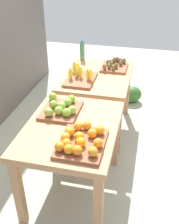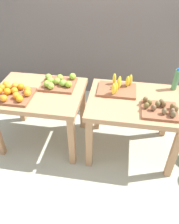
% 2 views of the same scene
% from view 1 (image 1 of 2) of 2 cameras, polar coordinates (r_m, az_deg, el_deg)
% --- Properties ---
extents(ground_plane, '(8.00, 8.00, 0.00)m').
position_cam_1_polar(ground_plane, '(3.26, -0.56, -8.60)').
color(ground_plane, '#B0B49D').
extents(display_table_left, '(1.04, 0.80, 0.77)m').
position_cam_1_polar(display_table_left, '(2.43, -3.74, -5.13)').
color(display_table_left, tan).
rests_on(display_table_left, ground_plane).
extents(display_table_right, '(1.04, 0.80, 0.77)m').
position_cam_1_polar(display_table_right, '(3.36, 1.61, 6.10)').
color(display_table_right, tan).
rests_on(display_table_right, ground_plane).
extents(orange_bin, '(0.45, 0.38, 0.11)m').
position_cam_1_polar(orange_bin, '(2.11, -1.89, -6.09)').
color(orange_bin, brown).
rests_on(orange_bin, display_table_left).
extents(apple_bin, '(0.40, 0.35, 0.11)m').
position_cam_1_polar(apple_bin, '(2.54, -5.96, 0.87)').
color(apple_bin, brown).
rests_on(apple_bin, display_table_left).
extents(banana_crate, '(0.44, 0.32, 0.17)m').
position_cam_1_polar(banana_crate, '(3.15, -1.95, 7.39)').
color(banana_crate, brown).
rests_on(banana_crate, display_table_right).
extents(kiwi_bin, '(0.37, 0.32, 0.10)m').
position_cam_1_polar(kiwi_bin, '(3.50, 5.24, 9.71)').
color(kiwi_bin, brown).
rests_on(kiwi_bin, display_table_right).
extents(water_bottle, '(0.06, 0.06, 0.27)m').
position_cam_1_polar(water_bottle, '(3.73, -1.53, 12.78)').
color(water_bottle, '#4C8C59').
rests_on(water_bottle, display_table_right).
extents(watermelon_pile, '(0.57, 0.63, 0.25)m').
position_cam_1_polar(watermelon_pile, '(4.36, 6.94, 4.40)').
color(watermelon_pile, '#31712A').
rests_on(watermelon_pile, ground_plane).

